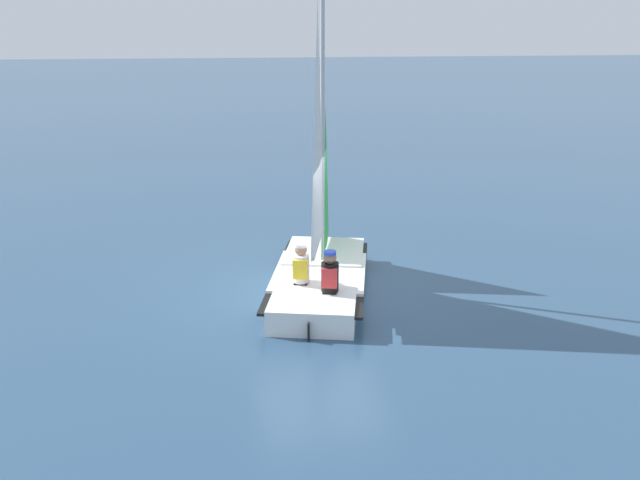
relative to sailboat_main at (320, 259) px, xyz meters
name	(u,v)px	position (x,y,z in m)	size (l,w,h in m)	color
ground_plane	(320,292)	(0.01, 0.03, -0.66)	(260.00, 260.00, 0.00)	#2D4C6B
sailboat_main	(320,259)	(0.00, 0.00, 0.00)	(2.74, 4.12, 5.36)	white
sailor_helm	(301,272)	(-0.44, -0.49, -0.03)	(0.38, 0.40, 1.16)	black
sailor_crew	(330,281)	(-0.04, -0.99, -0.03)	(0.38, 0.40, 1.16)	black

